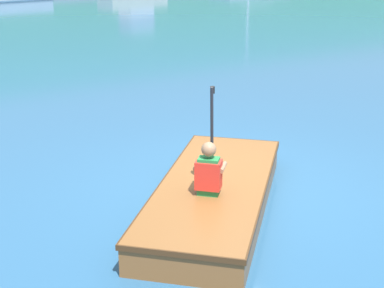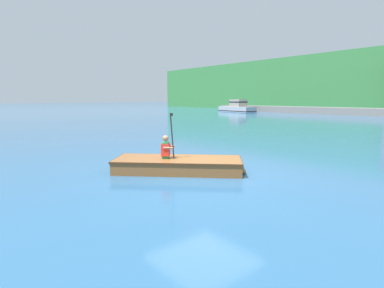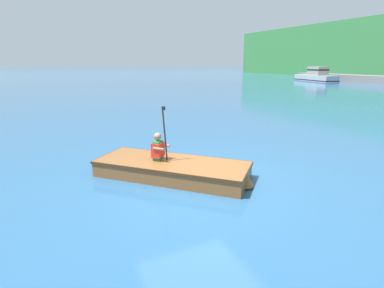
# 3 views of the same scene
# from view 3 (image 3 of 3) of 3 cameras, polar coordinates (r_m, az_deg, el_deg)

# --- Properties ---
(ground_plane) EXTENTS (300.00, 300.00, 0.00)m
(ground_plane) POSITION_cam_3_polar(r_m,az_deg,el_deg) (6.53, 1.60, -7.47)
(ground_plane) COLOR #28567F
(waterfront_warehouse_left) EXTENTS (10.83, 9.73, 8.44)m
(waterfront_warehouse_left) POSITION_cam_3_polar(r_m,az_deg,el_deg) (61.26, 31.72, 14.76)
(waterfront_warehouse_left) COLOR tan
(waterfront_warehouse_left) RESTS_ON ground
(moored_boat_dock_west_end) EXTENTS (7.07, 3.14, 1.91)m
(moored_boat_dock_west_end) POSITION_cam_3_polar(r_m,az_deg,el_deg) (45.27, 22.57, 11.86)
(moored_boat_dock_west_end) COLOR #9EA3A8
(moored_boat_dock_west_end) RESTS_ON ground
(rowboat_foreground) EXTENTS (3.34, 3.34, 0.37)m
(rowboat_foreground) POSITION_cam_3_polar(r_m,az_deg,el_deg) (6.79, -3.43, -4.64)
(rowboat_foreground) COLOR brown
(rowboat_foreground) RESTS_ON ground
(person_paddler) EXTENTS (0.46, 0.46, 1.24)m
(person_paddler) POSITION_cam_3_polar(r_m,az_deg,el_deg) (6.81, -6.44, -0.71)
(person_paddler) COLOR #267F3F
(person_paddler) RESTS_ON rowboat_foreground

